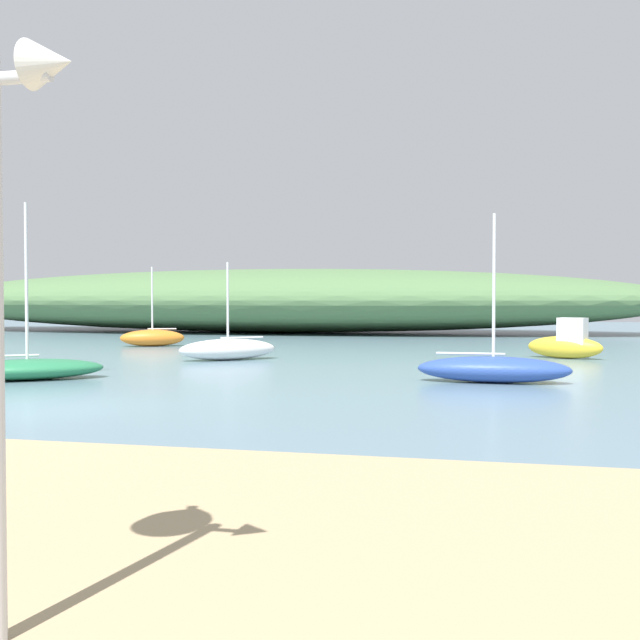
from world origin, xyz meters
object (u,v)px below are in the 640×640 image
Objects in this scene: sailboat_by_sandbar at (27,369)px; sailboat_near_shore at (152,338)px; sailboat_far_left at (228,349)px; sailboat_inner_mooring at (493,369)px; motorboat_outer_mooring at (567,343)px.

sailboat_by_sandbar reaches higher than sailboat_near_shore.
sailboat_near_shore is (-5.73, 6.19, 0.01)m from sailboat_far_left.
sailboat_by_sandbar is 1.08× the size of sailboat_inner_mooring.
sailboat_near_shore is at bearing 142.29° from sailboat_inner_mooring.
sailboat_far_left is at bearing 150.30° from sailboat_inner_mooring.
sailboat_inner_mooring reaches higher than sailboat_near_shore.
sailboat_by_sandbar reaches higher than sailboat_inner_mooring.
sailboat_by_sandbar is 1.35× the size of sailboat_far_left.
sailboat_far_left is 0.95× the size of sailboat_near_shore.
sailboat_by_sandbar is 13.38m from sailboat_near_shore.
motorboat_outer_mooring is at bearing -10.17° from sailboat_near_shore.
sailboat_near_shore is at bearing 132.82° from sailboat_far_left.
motorboat_outer_mooring is at bearing 15.60° from sailboat_far_left.
sailboat_far_left is 8.44m from sailboat_near_shore.
sailboat_by_sandbar is 7.46m from sailboat_far_left.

